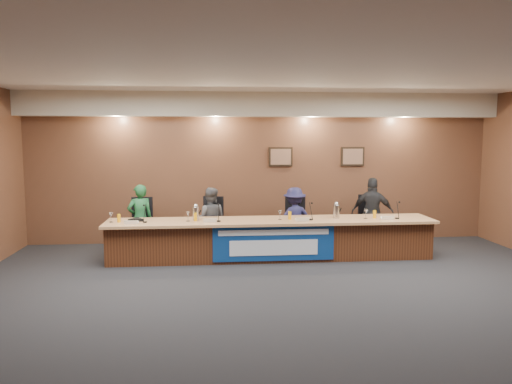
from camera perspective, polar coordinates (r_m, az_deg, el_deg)
floor at (r=7.24m, az=4.10°, el=-12.16°), size 10.00×10.00×0.00m
ceiling at (r=6.92m, az=4.32°, el=13.82°), size 10.00×8.00×0.04m
wall_back at (r=10.85m, az=0.71°, el=2.73°), size 10.00×0.04×3.20m
soffit at (r=10.60m, az=0.86°, el=9.94°), size 10.00×0.50×0.50m
dais_body at (r=9.45m, az=1.72°, el=-5.51°), size 6.00×0.80×0.70m
dais_top at (r=9.33m, az=1.77°, el=-3.32°), size 6.10×0.95×0.05m
banner at (r=9.04m, az=2.05°, el=-5.87°), size 2.20×0.02×0.65m
banner_text_upper at (r=8.98m, az=2.06°, el=-4.64°), size 2.00×0.01×0.10m
banner_text_lower at (r=9.04m, az=2.06°, el=-6.38°), size 1.60×0.01×0.28m
wall_photo_left at (r=10.86m, az=2.83°, el=4.04°), size 0.52×0.04×0.42m
wall_photo_right at (r=11.20m, az=10.98°, el=4.01°), size 0.52×0.04×0.42m
panelist_a at (r=10.07m, az=-13.12°, el=-3.01°), size 0.58×0.48×1.36m
panelist_b at (r=9.98m, az=-5.25°, el=-3.16°), size 0.68×0.57×1.29m
panelist_c at (r=10.13m, az=4.41°, el=-3.06°), size 0.89×0.61×1.27m
panelist_d at (r=10.51m, az=13.17°, el=-2.35°), size 0.92×0.61×1.46m
office_chair_a at (r=10.20m, az=-13.01°, el=-4.03°), size 0.49×0.49×0.08m
office_chair_b at (r=10.11m, az=-5.24°, el=-3.98°), size 0.60×0.60×0.08m
office_chair_c at (r=10.25m, az=4.31°, el=-3.83°), size 0.61×0.61×0.08m
office_chair_d at (r=10.64m, az=12.97°, el=-3.59°), size 0.49×0.49×0.08m
nameplate_a at (r=9.08m, az=-14.09°, el=-3.34°), size 0.24×0.08×0.10m
microphone_a at (r=9.22m, az=-12.57°, el=-3.37°), size 0.07×0.07×0.02m
juice_glass_a at (r=9.35m, az=-15.40°, el=-2.91°), size 0.06×0.06×0.15m
water_glass_a at (r=9.39m, az=-16.24°, el=-2.80°), size 0.08×0.08×0.18m
nameplate_b at (r=9.03m, az=-5.28°, el=-3.21°), size 0.24×0.08×0.10m
microphone_b at (r=9.12m, az=-4.29°, el=-3.33°), size 0.07×0.07×0.02m
juice_glass_b at (r=9.21m, az=-6.94°, el=-2.86°), size 0.06×0.06×0.15m
water_glass_b at (r=9.19m, az=-7.78°, el=-2.79°), size 0.08×0.08×0.18m
nameplate_c at (r=9.13m, az=5.35°, el=-3.11°), size 0.24×0.08×0.10m
microphone_c at (r=9.32m, az=6.25°, el=-3.14°), size 0.07×0.07×0.02m
juice_glass_c at (r=9.34m, az=3.88°, el=-2.69°), size 0.06×0.06×0.15m
water_glass_c at (r=9.28m, az=2.75°, el=-2.65°), size 0.08×0.08×0.18m
nameplate_d at (r=9.60m, az=14.85°, el=-2.83°), size 0.24×0.08×0.10m
microphone_d at (r=9.78m, az=15.80°, el=-2.90°), size 0.07×0.07×0.02m
juice_glass_d at (r=9.71m, az=13.40°, el=-2.50°), size 0.06×0.06×0.15m
water_glass_d at (r=9.62m, az=12.42°, el=-2.47°), size 0.08×0.08×0.18m
carafe_left at (r=9.28m, az=-6.90°, el=-2.48°), size 0.12×0.12×0.25m
carafe_right at (r=9.57m, az=9.16°, el=-2.23°), size 0.12×0.12×0.25m
speakerphone at (r=9.42m, az=-13.53°, el=-3.09°), size 0.32×0.32×0.05m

